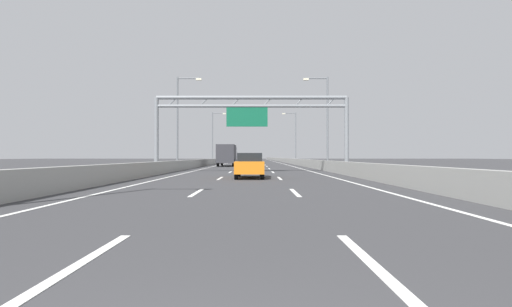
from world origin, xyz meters
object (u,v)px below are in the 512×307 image
(streetlamp_right_far, at_px, (295,134))
(blue_car, at_px, (254,159))
(red_car, at_px, (240,159))
(silver_car, at_px, (255,160))
(streetlamp_right_mid, at_px, (325,117))
(orange_car, at_px, (250,165))
(black_car, at_px, (255,159))
(sign_gantry, at_px, (251,114))
(streetlamp_left_far, at_px, (214,134))
(box_truck, at_px, (227,154))
(streetlamp_left_mid, at_px, (180,117))

(streetlamp_right_far, relative_size, blue_car, 2.10)
(blue_car, xyz_separation_m, red_car, (-3.60, 9.73, -0.01))
(silver_car, bearing_deg, streetlamp_right_mid, -78.56)
(silver_car, relative_size, orange_car, 0.93)
(red_car, bearing_deg, orange_car, -86.89)
(streetlamp_right_mid, relative_size, black_car, 2.27)
(sign_gantry, height_order, silver_car, sign_gantry)
(streetlamp_right_mid, relative_size, streetlamp_left_far, 1.00)
(sign_gantry, relative_size, blue_car, 3.55)
(black_car, xyz_separation_m, red_car, (-3.69, -10.61, -0.02))
(streetlamp_left_far, distance_m, silver_car, 10.31)
(box_truck, bearing_deg, blue_car, 83.30)
(blue_car, bearing_deg, box_truck, -96.70)
(streetlamp_right_far, xyz_separation_m, black_car, (-7.48, 32.40, -4.63))
(streetlamp_right_mid, height_order, black_car, streetlamp_right_mid)
(orange_car, bearing_deg, streetlamp_left_far, 99.16)
(streetlamp_left_mid, height_order, streetlamp_right_mid, same)
(streetlamp_right_mid, bearing_deg, streetlamp_left_far, 115.68)
(sign_gantry, relative_size, streetlamp_left_far, 1.69)
(streetlamp_left_mid, xyz_separation_m, streetlamp_right_far, (14.93, 31.05, 0.00))
(streetlamp_right_far, xyz_separation_m, blue_car, (-7.57, 12.07, -4.64))
(silver_car, distance_m, red_car, 17.12)
(sign_gantry, bearing_deg, black_car, 89.97)
(blue_car, bearing_deg, streetlamp_right_mid, -80.04)
(streetlamp_right_far, height_order, orange_car, streetlamp_right_far)
(sign_gantry, xyz_separation_m, silver_car, (0.20, 43.65, -4.13))
(orange_car, bearing_deg, red_car, 93.11)
(silver_car, bearing_deg, box_truck, -99.32)
(silver_car, bearing_deg, sign_gantry, -90.26)
(red_car, bearing_deg, streetlamp_left_mid, -94.07)
(box_truck, bearing_deg, streetlamp_left_far, 102.25)
(streetlamp_right_far, distance_m, blue_car, 14.99)
(streetlamp_left_mid, height_order, silver_car, streetlamp_left_mid)
(streetlamp_left_mid, relative_size, streetlamp_right_mid, 1.00)
(blue_car, xyz_separation_m, orange_car, (0.10, -58.32, 0.04))
(sign_gantry, xyz_separation_m, streetlamp_left_mid, (-7.42, 7.48, 0.56))
(blue_car, distance_m, orange_car, 58.32)
(sign_gantry, relative_size, box_truck, 1.98)
(streetlamp_left_far, height_order, box_truck, streetlamp_left_far)
(red_car, relative_size, box_truck, 0.55)
(streetlamp_left_far, xyz_separation_m, box_truck, (3.86, -17.77, -3.77))
(streetlamp_left_mid, distance_m, streetlamp_right_far, 34.45)
(silver_car, height_order, red_car, red_car)
(streetlamp_right_far, bearing_deg, sign_gantry, -101.04)
(black_car, xyz_separation_m, orange_car, (0.01, -78.65, 0.03))
(streetlamp_right_mid, relative_size, red_car, 2.13)
(silver_car, xyz_separation_m, box_truck, (-3.76, -22.89, 0.93))
(silver_car, xyz_separation_m, red_car, (-3.86, 16.68, 0.04))
(sign_gantry, xyz_separation_m, red_car, (-3.66, 60.33, -4.09))
(streetlamp_right_far, bearing_deg, silver_car, 145.01)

